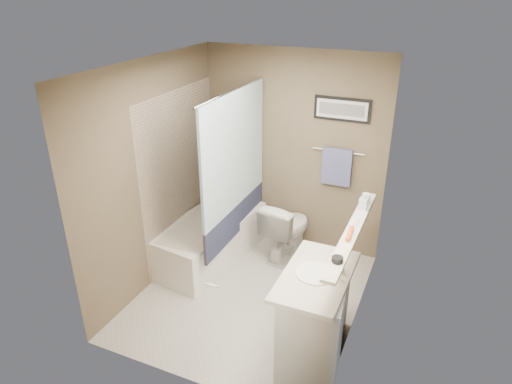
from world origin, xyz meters
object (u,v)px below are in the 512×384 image
at_px(bathtub, 209,239).
at_px(toilet, 287,229).
at_px(soap_bottle, 364,201).
at_px(glass_jar, 366,199).
at_px(candle_bowl_near, 337,259).
at_px(hair_brush_front, 350,234).
at_px(vanity, 315,316).

xyz_separation_m(bathtub, toilet, (0.83, 0.40, 0.12)).
height_order(bathtub, soap_bottle, soap_bottle).
relative_size(bathtub, glass_jar, 15.00).
distance_m(toilet, candle_bowl_near, 1.98).
height_order(candle_bowl_near, hair_brush_front, hair_brush_front).
distance_m(toilet, soap_bottle, 1.40).
bearing_deg(soap_bottle, candle_bowl_near, -90.00).
bearing_deg(toilet, hair_brush_front, 139.38).
bearing_deg(vanity, candle_bowl_near, -47.84).
xyz_separation_m(vanity, hair_brush_front, (0.19, 0.25, 0.74)).
bearing_deg(hair_brush_front, toilet, 129.78).
distance_m(bathtub, vanity, 1.89).
bearing_deg(hair_brush_front, soap_bottle, 90.00).
relative_size(candle_bowl_near, hair_brush_front, 0.41).
distance_m(glass_jar, soap_bottle, 0.13).
height_order(toilet, hair_brush_front, hair_brush_front).
xyz_separation_m(toilet, candle_bowl_near, (0.95, -1.56, 0.77)).
bearing_deg(soap_bottle, hair_brush_front, -90.00).
bearing_deg(bathtub, toilet, 33.35).
xyz_separation_m(hair_brush_front, soap_bottle, (0.00, 0.54, 0.06)).
height_order(vanity, soap_bottle, soap_bottle).
relative_size(bathtub, hair_brush_front, 6.82).
xyz_separation_m(candle_bowl_near, soap_bottle, (0.00, 0.95, 0.06)).
xyz_separation_m(hair_brush_front, glass_jar, (0.00, 0.67, 0.03)).
bearing_deg(vanity, toilet, 111.97).
bearing_deg(vanity, soap_bottle, 70.05).
bearing_deg(toilet, bathtub, 35.33).
distance_m(toilet, glass_jar, 1.33).
relative_size(vanity, hair_brush_front, 4.09).
distance_m(vanity, glass_jar, 1.21).
bearing_deg(soap_bottle, toilet, 147.52).
distance_m(vanity, hair_brush_front, 0.80).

